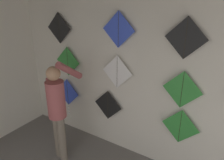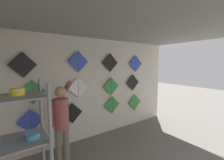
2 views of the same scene
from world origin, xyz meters
TOP-DOWN VIEW (x-y plane):
  - back_panel at (0.00, 4.09)m, footprint 5.81×0.06m
  - ceiling_slab at (0.00, 2.03)m, footprint 5.81×4.86m
  - shopkeeper at (-1.11, 3.29)m, footprint 0.44×0.57m
  - kite_0 at (-1.58, 4.00)m, footprint 0.55×0.04m
  - kite_1 at (-0.62, 4.00)m, footprint 0.55×0.01m
  - kite_2 at (0.65, 4.00)m, footprint 0.55×0.01m
  - kite_3 at (1.61, 4.00)m, footprint 0.55×0.01m
  - kite_4 at (-1.51, 4.00)m, footprint 0.55×0.01m
  - kite_5 at (-0.44, 4.00)m, footprint 0.55×0.01m
  - kite_6 at (0.61, 4.00)m, footprint 0.55×0.01m
  - kite_7 at (1.50, 4.00)m, footprint 0.55×0.01m
  - kite_8 at (-1.66, 4.00)m, footprint 0.55×0.01m
  - kite_9 at (-0.42, 4.00)m, footprint 0.55×0.01m
  - kite_10 at (0.57, 4.00)m, footprint 0.55×0.01m
  - kite_11 at (1.62, 4.00)m, footprint 0.55×0.01m

SIDE VIEW (x-z plane):
  - kite_3 at x=1.61m, z-range 0.50..1.06m
  - kite_0 at x=-1.58m, z-range 0.41..1.18m
  - kite_1 at x=-0.62m, z-range 0.55..1.10m
  - kite_2 at x=0.65m, z-range 0.56..1.12m
  - shopkeeper at x=-1.11m, z-range 0.11..1.88m
  - back_panel at x=0.00m, z-range 0.00..2.80m
  - kite_6 at x=0.61m, z-range 1.15..1.70m
  - kite_7 at x=1.50m, z-range 1.20..1.75m
  - kite_5 at x=-0.44m, z-range 1.20..1.76m
  - kite_4 at x=-1.51m, z-range 1.20..1.76m
  - kite_8 at x=-1.66m, z-range 1.80..2.36m
  - kite_11 at x=1.62m, z-range 1.83..2.38m
  - kite_10 at x=0.57m, z-range 1.85..2.41m
  - kite_9 at x=-0.42m, z-range 1.88..2.43m
  - ceiling_slab at x=0.00m, z-range 2.80..2.84m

